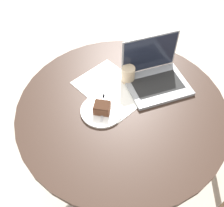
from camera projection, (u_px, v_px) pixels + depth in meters
ground_plane at (119, 171)px, 1.91m from camera, size 12.00×12.00×0.00m
dining_table at (121, 125)px, 1.46m from camera, size 1.07×1.07×0.75m
paper_document at (111, 88)px, 1.40m from camera, size 0.45×0.39×0.00m
plate at (102, 111)px, 1.30m from camera, size 0.21×0.21×0.01m
cake_slice at (102, 108)px, 1.27m from camera, size 0.10×0.10×0.05m
fork at (103, 104)px, 1.32m from camera, size 0.16×0.09×0.00m
coffee_glass at (128, 75)px, 1.41m from camera, size 0.07×0.07×0.09m
laptop at (155, 77)px, 1.40m from camera, size 0.28×0.33×0.24m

